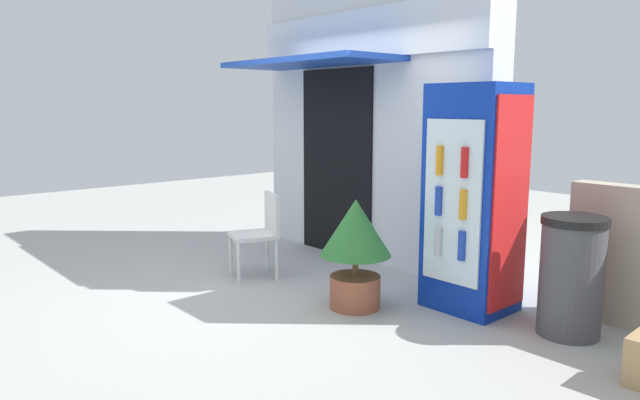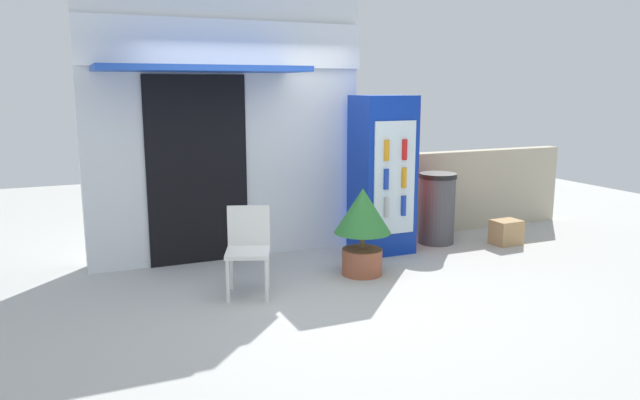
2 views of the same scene
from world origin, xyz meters
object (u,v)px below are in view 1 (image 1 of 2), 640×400
Objects in this scene: drink_cooler at (474,199)px; trash_bin at (571,276)px; potted_plant_near_shop at (356,242)px; plastic_chair at (261,229)px.

drink_cooler reaches higher than trash_bin.
trash_bin is at bearing 28.04° from potted_plant_near_shop.
plastic_chair is 0.93× the size of trash_bin.
plastic_chair is 0.90× the size of potted_plant_near_shop.
potted_plant_near_shop is 1.70m from trash_bin.
potted_plant_near_shop reaches higher than plastic_chair.
drink_cooler is 2.08× the size of trash_bin.
drink_cooler is at bearing 22.37° from plastic_chair.
plastic_chair is at bearing -177.06° from potted_plant_near_shop.
trash_bin is (0.84, 0.06, -0.49)m from drink_cooler.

